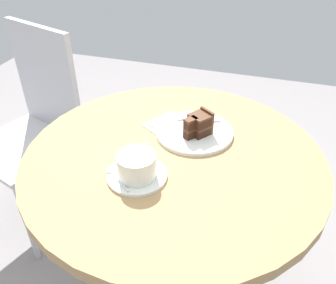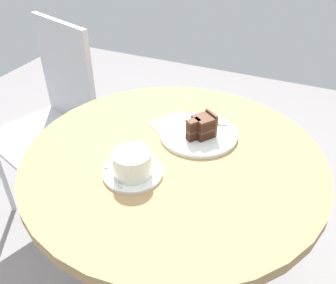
% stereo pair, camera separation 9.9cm
% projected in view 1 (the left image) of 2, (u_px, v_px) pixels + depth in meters
% --- Properties ---
extents(cafe_table, '(0.86, 0.86, 0.71)m').
position_uv_depth(cafe_table, '(174.00, 183.00, 1.08)').
color(cafe_table, '#A37F51').
rests_on(cafe_table, ground).
extents(saucer, '(0.16, 0.16, 0.01)m').
position_uv_depth(saucer, '(137.00, 175.00, 0.93)').
color(saucer, silver).
rests_on(saucer, cafe_table).
extents(coffee_cup, '(0.14, 0.10, 0.07)m').
position_uv_depth(coffee_cup, '(137.00, 165.00, 0.91)').
color(coffee_cup, silver).
rests_on(coffee_cup, saucer).
extents(teaspoon, '(0.08, 0.09, 0.00)m').
position_uv_depth(teaspoon, '(115.00, 176.00, 0.92)').
color(teaspoon, silver).
rests_on(teaspoon, saucer).
extents(cake_plate, '(0.24, 0.24, 0.01)m').
position_uv_depth(cake_plate, '(194.00, 132.00, 1.10)').
color(cake_plate, silver).
rests_on(cake_plate, cafe_table).
extents(cake_slice, '(0.09, 0.08, 0.07)m').
position_uv_depth(cake_slice, '(199.00, 124.00, 1.06)').
color(cake_slice, '#381E14').
rests_on(cake_slice, cake_plate).
extents(fork, '(0.05, 0.14, 0.00)m').
position_uv_depth(fork, '(204.00, 120.00, 1.14)').
color(fork, silver).
rests_on(fork, cake_plate).
extents(napkin, '(0.18, 0.18, 0.00)m').
position_uv_depth(napkin, '(170.00, 125.00, 1.14)').
color(napkin, tan).
rests_on(napkin, cafe_table).
extents(cafe_chair, '(0.48, 0.48, 0.91)m').
position_uv_depth(cafe_chair, '(37.00, 118.00, 1.51)').
color(cafe_chair, '#BCBCC1').
rests_on(cafe_chair, ground).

